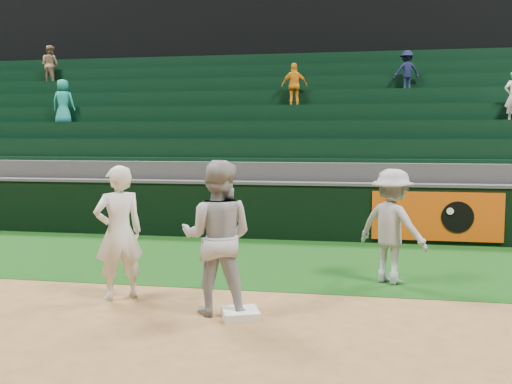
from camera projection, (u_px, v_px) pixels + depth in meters
ground at (244, 310)px, 7.30m from camera, size 70.00×70.00×0.00m
foul_grass at (277, 260)px, 10.24m from camera, size 36.00×4.20×0.01m
upper_deck at (327, 46)px, 23.82m from camera, size 40.00×12.00×12.00m
first_base at (240, 313)px, 7.00m from camera, size 0.56×0.56×0.10m
first_baseman at (119, 233)px, 7.74m from camera, size 0.79×0.76×1.83m
baserunner at (218, 237)px, 7.10m from camera, size 0.96×0.76×1.93m
base_coach at (392, 226)px, 8.57m from camera, size 1.28×1.16×1.73m
field_wall at (293, 210)px, 12.33m from camera, size 36.00×0.45×1.25m
stadium_seating at (308, 156)px, 15.93m from camera, size 36.00×5.95×5.14m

